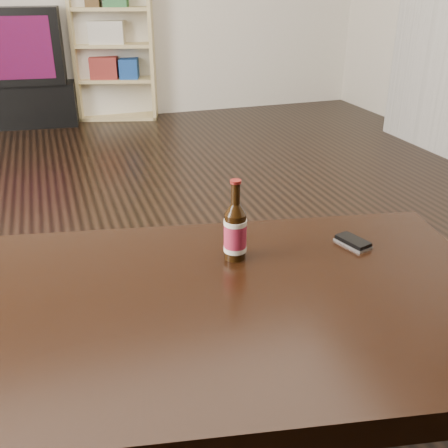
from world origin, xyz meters
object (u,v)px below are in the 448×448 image
object	(u,v)px
bookshelf	(113,41)
coffee_table	(213,323)
beer_bottle	(235,232)
tv	(13,45)
phone	(353,242)
tv_stand	(23,103)

from	to	relation	value
bookshelf	coffee_table	world-z (taller)	bookshelf
beer_bottle	coffee_table	bearing A→B (deg)	-124.61
tv	bookshelf	size ratio (longest dim) A/B	0.66
beer_bottle	phone	xyz separation A→B (m)	(0.33, -0.03, -0.07)
tv_stand	tv	world-z (taller)	tv
tv_stand	coffee_table	bearing A→B (deg)	-76.47
tv_stand	bookshelf	world-z (taller)	bookshelf
tv_stand	bookshelf	xyz separation A→B (m)	(0.82, -0.01, 0.48)
bookshelf	coffee_table	size ratio (longest dim) A/B	0.86
bookshelf	coffee_table	xyz separation A→B (m)	(-0.33, -3.88, -0.22)
tv	beer_bottle	size ratio (longest dim) A/B	3.93
tv	coffee_table	bearing A→B (deg)	-76.46
beer_bottle	tv_stand	bearing A→B (deg)	99.19
tv_stand	tv	xyz separation A→B (m)	(-0.00, -0.00, 0.48)
tv	coffee_table	xyz separation A→B (m)	(0.49, -3.89, -0.22)
phone	bookshelf	bearing A→B (deg)	75.89
tv_stand	phone	distance (m)	3.89
coffee_table	phone	bearing A→B (deg)	16.30
bookshelf	coffee_table	distance (m)	3.90
tv_stand	phone	xyz separation A→B (m)	(0.93, -3.76, 0.33)
coffee_table	phone	xyz separation A→B (m)	(0.44, 0.13, 0.07)
bookshelf	phone	xyz separation A→B (m)	(0.11, -3.75, -0.14)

